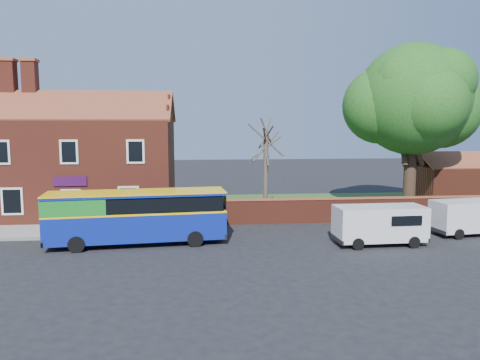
{
  "coord_description": "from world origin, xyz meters",
  "views": [
    {
      "loc": [
        0.75,
        -21.86,
        6.34
      ],
      "look_at": [
        3.26,
        5.0,
        3.06
      ],
      "focal_mm": 35.0,
      "sensor_mm": 36.0,
      "label": 1
    }
  ],
  "objects": [
    {
      "name": "kerb",
      "position": [
        -7.0,
        4.0,
        0.07
      ],
      "size": [
        18.0,
        0.15,
        0.14
      ],
      "primitive_type": "cube",
      "color": "slate",
      "rests_on": "ground"
    },
    {
      "name": "van_near",
      "position": [
        10.28,
        1.34,
        1.14
      ],
      "size": [
        4.69,
        2.05,
        2.04
      ],
      "rotation": [
        0.0,
        0.0,
        0.03
      ],
      "color": "silver",
      "rests_on": "ground"
    },
    {
      "name": "pavement",
      "position": [
        -7.0,
        5.75,
        0.06
      ],
      "size": [
        18.0,
        3.5,
        0.12
      ],
      "primitive_type": "cube",
      "color": "gray",
      "rests_on": "ground"
    },
    {
      "name": "bare_tree",
      "position": [
        5.47,
        9.7,
        3.26
      ],
      "size": [
        2.38,
        2.84,
        6.36
      ],
      "color": "#4C4238",
      "rests_on": "ground"
    },
    {
      "name": "large_tree",
      "position": [
        15.75,
        9.69,
        7.72
      ],
      "size": [
        9.67,
        7.65,
        11.8
      ],
      "color": "black",
      "rests_on": "ground"
    },
    {
      "name": "boundary_wall",
      "position": [
        13.0,
        7.0,
        0.81
      ],
      "size": [
        22.0,
        0.38,
        1.6
      ],
      "color": "maroon",
      "rests_on": "ground"
    },
    {
      "name": "bus",
      "position": [
        -2.67,
        2.56,
        1.6
      ],
      "size": [
        9.37,
        3.23,
        2.8
      ],
      "rotation": [
        0.0,
        0.0,
        0.1
      ],
      "color": "#0D2198",
      "rests_on": "ground"
    },
    {
      "name": "ground",
      "position": [
        0.0,
        0.0,
        0.0
      ],
      "size": [
        120.0,
        120.0,
        0.0
      ],
      "primitive_type": "plane",
      "color": "black",
      "rests_on": "ground"
    },
    {
      "name": "grass_strip",
      "position": [
        13.0,
        13.0,
        0.02
      ],
      "size": [
        26.0,
        12.0,
        0.04
      ],
      "primitive_type": "cube",
      "color": "#426B28",
      "rests_on": "ground"
    },
    {
      "name": "van_far",
      "position": [
        16.39,
        3.01,
        1.1
      ],
      "size": [
        4.67,
        2.29,
        1.97
      ],
      "rotation": [
        0.0,
        0.0,
        0.11
      ],
      "color": "silver",
      "rests_on": "ground"
    },
    {
      "name": "shop_building",
      "position": [
        -7.02,
        11.5,
        3.41
      ],
      "size": [
        12.3,
        8.13,
        10.5
      ],
      "color": "maroon",
      "rests_on": "ground"
    },
    {
      "name": "outbuilding",
      "position": [
        22.0,
        13.0,
        1.61
      ],
      "size": [
        8.2,
        5.06,
        4.17
      ],
      "color": "maroon",
      "rests_on": "ground"
    }
  ]
}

